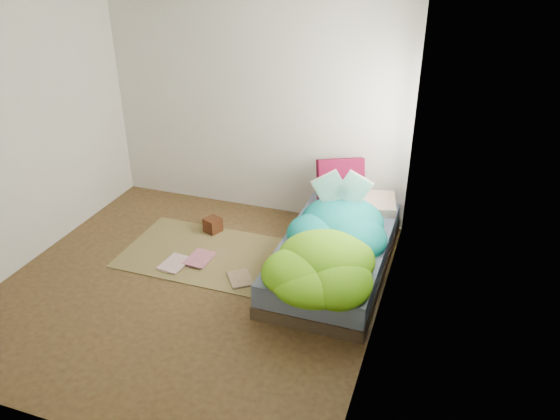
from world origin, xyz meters
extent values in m
cube|color=#412B19|center=(0.00, 0.00, 0.00)|extent=(3.50, 3.50, 0.00)
cube|color=silver|center=(0.00, 1.75, 1.30)|extent=(3.50, 0.04, 2.60)
cube|color=silver|center=(0.00, -1.75, 1.30)|extent=(3.50, 0.04, 2.60)
cube|color=silver|center=(-1.75, 0.00, 1.30)|extent=(0.04, 3.50, 2.60)
cube|color=silver|center=(1.75, 0.00, 1.30)|extent=(0.04, 3.50, 2.60)
cube|color=white|center=(1.74, 0.90, 1.40)|extent=(0.01, 1.00, 1.20)
cube|color=#3D2C21|center=(1.22, 0.72, 0.06)|extent=(1.00, 2.00, 0.12)
cube|color=slate|center=(1.22, 0.72, 0.23)|extent=(0.98, 1.96, 0.22)
cube|color=brown|center=(-0.15, 0.55, 0.01)|extent=(1.60, 1.10, 0.01)
cube|color=white|center=(1.39, 1.46, 0.40)|extent=(0.64, 0.47, 0.13)
cube|color=#470418|center=(1.07, 1.51, 0.59)|extent=(0.52, 0.36, 0.50)
cube|color=#3C1C0D|center=(-0.23, 1.00, 0.09)|extent=(0.21, 0.21, 0.16)
imported|color=white|center=(-0.43, 0.27, 0.02)|extent=(0.27, 0.34, 0.02)
imported|color=pink|center=(-0.23, 0.42, 0.03)|extent=(0.26, 0.33, 0.03)
imported|color=tan|center=(0.33, 0.16, 0.02)|extent=(0.34, 0.36, 0.02)
camera|label=1|loc=(2.20, -3.75, 3.06)|focal=35.00mm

